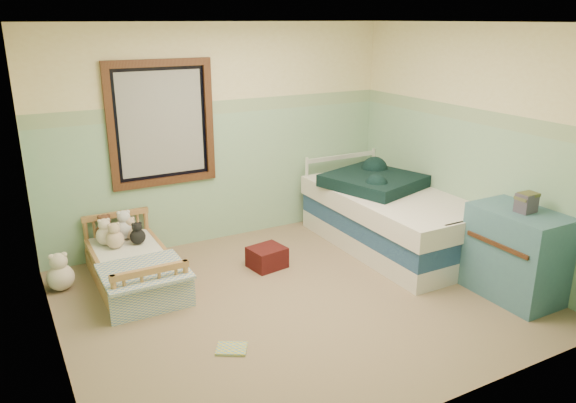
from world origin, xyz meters
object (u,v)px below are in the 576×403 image
toddler_bed_frame (134,275)px  twin_bed_frame (390,238)px  plush_floor_cream (61,277)px  floor_book (232,349)px  plush_floor_tan (119,291)px  red_pillow (267,257)px  dresser (516,254)px

toddler_bed_frame → twin_bed_frame: (2.84, -0.48, 0.02)m
plush_floor_cream → floor_book: bearing=-59.2°
twin_bed_frame → floor_book: (-2.45, -1.07, -0.10)m
plush_floor_cream → twin_bed_frame: 3.57m
toddler_bed_frame → plush_floor_tan: 0.38m
toddler_bed_frame → twin_bed_frame: size_ratio=0.65×
plush_floor_cream → floor_book: size_ratio=1.07×
twin_bed_frame → red_pillow: (-1.50, 0.19, 0.00)m
plush_floor_cream → plush_floor_tan: size_ratio=1.23×
plush_floor_cream → plush_floor_tan: plush_floor_cream is taller
twin_bed_frame → dresser: dresser is taller
twin_bed_frame → red_pillow: size_ratio=6.05×
dresser → toddler_bed_frame: bearing=147.6°
dresser → plush_floor_cream: bearing=149.9°
plush_floor_cream → plush_floor_tan: 0.68m
twin_bed_frame → dresser: 1.55m
plush_floor_tan → floor_book: (0.61, -1.25, -0.09)m
plush_floor_cream → twin_bed_frame: (3.50, -0.69, -0.02)m
red_pillow → floor_book: (-0.95, -1.26, -0.10)m
plush_floor_tan → dresser: bearing=-26.7°
dresser → plush_floor_tan: bearing=153.3°
twin_bed_frame → floor_book: size_ratio=8.90×
toddler_bed_frame → floor_book: bearing=-75.9°
red_pillow → floor_book: size_ratio=1.47×
plush_floor_cream → red_pillow: size_ratio=0.73×
floor_book → dresser: bearing=21.9°
plush_floor_tan → red_pillow: red_pillow is taller
toddler_bed_frame → plush_floor_tan: size_ratio=6.63×
toddler_bed_frame → plush_floor_tan: bearing=-125.9°
dresser → red_pillow: dresser is taller
plush_floor_tan → toddler_bed_frame: bearing=54.1°
plush_floor_tan → twin_bed_frame: twin_bed_frame is taller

